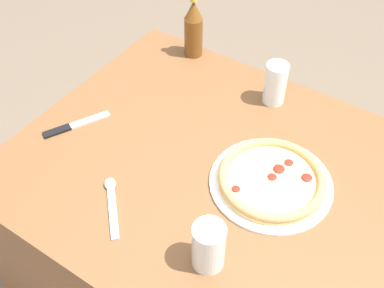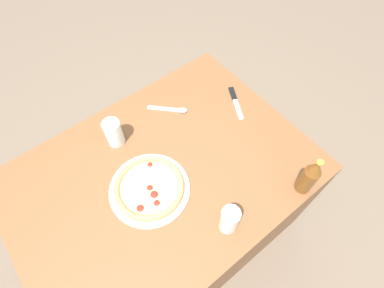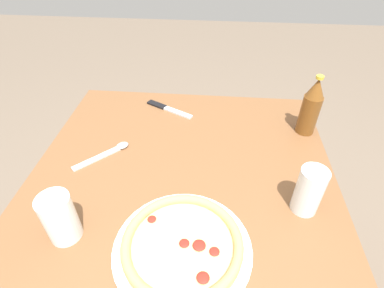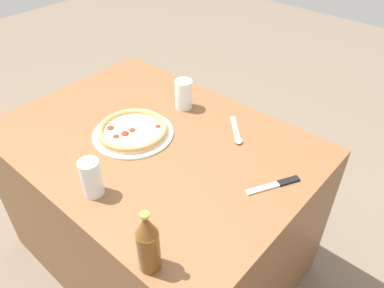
{
  "view_description": "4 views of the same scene",
  "coord_description": "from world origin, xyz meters",
  "px_view_note": "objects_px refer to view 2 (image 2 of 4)",
  "views": [
    {
      "loc": [
        0.36,
        -0.76,
        1.76
      ],
      "look_at": [
        -0.15,
        -0.0,
        0.8
      ],
      "focal_mm": 45.0,
      "sensor_mm": 36.0,
      "label": 1
    },
    {
      "loc": [
        0.25,
        0.53,
        1.89
      ],
      "look_at": [
        -0.16,
        0.01,
        0.84
      ],
      "focal_mm": 28.0,
      "sensor_mm": 36.0,
      "label": 2
    },
    {
      "loc": [
        0.46,
        0.09,
        1.4
      ],
      "look_at": [
        -0.2,
        0.03,
        0.84
      ],
      "focal_mm": 28.0,
      "sensor_mm": 36.0,
      "label": 3
    },
    {
      "loc": [
        -0.91,
        0.79,
        1.67
      ],
      "look_at": [
        -0.21,
        -0.0,
        0.84
      ],
      "focal_mm": 35.0,
      "sensor_mm": 36.0,
      "label": 4
    }
  ],
  "objects_px": {
    "spoon": "(173,110)",
    "beer_bottle": "(310,176)",
    "pizza_veggie": "(149,188)",
    "knife": "(235,101)",
    "glass_red_wine": "(114,134)",
    "glass_lemonade": "(229,220)"
  },
  "relations": [
    {
      "from": "glass_red_wine",
      "to": "beer_bottle",
      "type": "bearing_deg",
      "value": 125.89
    },
    {
      "from": "pizza_veggie",
      "to": "knife",
      "type": "relative_size",
      "value": 1.71
    },
    {
      "from": "spoon",
      "to": "beer_bottle",
      "type": "bearing_deg",
      "value": 105.23
    },
    {
      "from": "beer_bottle",
      "to": "glass_lemonade",
      "type": "bearing_deg",
      "value": -11.4
    },
    {
      "from": "pizza_veggie",
      "to": "glass_red_wine",
      "type": "xyz_separation_m",
      "value": [
        -0.02,
        -0.29,
        0.04
      ]
    },
    {
      "from": "glass_lemonade",
      "to": "spoon",
      "type": "bearing_deg",
      "value": -106.2
    },
    {
      "from": "beer_bottle",
      "to": "knife",
      "type": "height_order",
      "value": "beer_bottle"
    },
    {
      "from": "pizza_veggie",
      "to": "spoon",
      "type": "bearing_deg",
      "value": -139.37
    },
    {
      "from": "knife",
      "to": "beer_bottle",
      "type": "bearing_deg",
      "value": 79.4
    },
    {
      "from": "pizza_veggie",
      "to": "knife",
      "type": "height_order",
      "value": "pizza_veggie"
    },
    {
      "from": "knife",
      "to": "spoon",
      "type": "height_order",
      "value": "spoon"
    },
    {
      "from": "pizza_veggie",
      "to": "spoon",
      "type": "height_order",
      "value": "pizza_veggie"
    },
    {
      "from": "glass_red_wine",
      "to": "knife",
      "type": "xyz_separation_m",
      "value": [
        -0.58,
        0.16,
        -0.06
      ]
    },
    {
      "from": "pizza_veggie",
      "to": "glass_lemonade",
      "type": "bearing_deg",
      "value": 116.19
    },
    {
      "from": "spoon",
      "to": "pizza_veggie",
      "type": "bearing_deg",
      "value": 40.63
    },
    {
      "from": "pizza_veggie",
      "to": "spoon",
      "type": "distance_m",
      "value": 0.42
    },
    {
      "from": "pizza_veggie",
      "to": "glass_red_wine",
      "type": "relative_size",
      "value": 2.49
    },
    {
      "from": "pizza_veggie",
      "to": "knife",
      "type": "xyz_separation_m",
      "value": [
        -0.6,
        -0.13,
        -0.02
      ]
    },
    {
      "from": "pizza_veggie",
      "to": "glass_red_wine",
      "type": "distance_m",
      "value": 0.29
    },
    {
      "from": "glass_red_wine",
      "to": "knife",
      "type": "bearing_deg",
      "value": 164.39
    },
    {
      "from": "pizza_veggie",
      "to": "glass_red_wine",
      "type": "bearing_deg",
      "value": -93.14
    },
    {
      "from": "glass_red_wine",
      "to": "spoon",
      "type": "relative_size",
      "value": 0.85
    }
  ]
}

